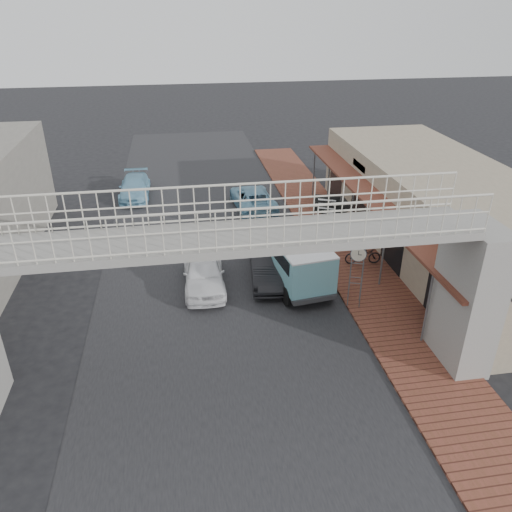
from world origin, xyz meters
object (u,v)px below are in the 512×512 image
object	(u,v)px
dark_sedan	(269,261)
motorcycle_far	(309,223)
arrow_sign	(345,208)
motorcycle_near	(363,255)
angkot_far	(135,187)
angkot_van	(296,256)
angkot_curb	(253,198)
street_clock	(358,256)
white_hatchback	(204,271)

from	to	relation	value
dark_sedan	motorcycle_far	bearing A→B (deg)	60.73
arrow_sign	dark_sedan	bearing A→B (deg)	-138.04
motorcycle_far	motorcycle_near	bearing A→B (deg)	-175.59
angkot_far	arrow_sign	world-z (taller)	arrow_sign
motorcycle_far	angkot_van	bearing A→B (deg)	141.49
angkot_curb	street_clock	size ratio (longest dim) A/B	1.80
street_clock	arrow_sign	size ratio (longest dim) A/B	0.84
motorcycle_near	street_clock	xyz separation A→B (m)	(-1.53, -3.20, 1.70)
dark_sedan	angkot_van	size ratio (longest dim) A/B	0.99
street_clock	dark_sedan	bearing A→B (deg)	155.33
white_hatchback	motorcycle_far	world-z (taller)	white_hatchback
street_clock	arrow_sign	distance (m)	4.12
dark_sedan	arrow_sign	xyz separation A→B (m)	(3.67, 1.16, 1.83)
dark_sedan	angkot_curb	size ratio (longest dim) A/B	0.98
dark_sedan	motorcycle_near	xyz separation A→B (m)	(4.44, 0.32, -0.22)
street_clock	motorcycle_far	bearing A→B (deg)	110.02
angkot_van	arrow_sign	size ratio (longest dim) A/B	1.50
motorcycle_near	arrow_sign	size ratio (longest dim) A/B	0.54
dark_sedan	angkot_van	xyz separation A→B (m)	(0.99, -0.87, 0.61)
motorcycle_far	street_clock	distance (m)	7.20
motorcycle_far	dark_sedan	bearing A→B (deg)	127.27
angkot_curb	arrow_sign	size ratio (longest dim) A/B	1.51
motorcycle_near	angkot_curb	bearing A→B (deg)	32.38
white_hatchback	angkot_curb	bearing A→B (deg)	69.08
angkot_far	angkot_van	xyz separation A→B (m)	(7.36, -12.01, 0.74)
angkot_van	motorcycle_far	size ratio (longest dim) A/B	2.91
angkot_far	arrow_sign	bearing A→B (deg)	-43.94
motorcycle_near	motorcycle_far	size ratio (longest dim) A/B	1.04
white_hatchback	arrow_sign	xyz separation A→B (m)	(6.56, 1.55, 1.87)
street_clock	angkot_curb	bearing A→B (deg)	122.20
white_hatchback	dark_sedan	distance (m)	2.92
motorcycle_far	street_clock	xyz separation A→B (m)	(-0.00, -7.00, 1.66)
arrow_sign	angkot_curb	bearing A→B (deg)	138.69
motorcycle_far	street_clock	bearing A→B (deg)	162.49
angkot_curb	motorcycle_far	bearing A→B (deg)	117.02
motorcycle_far	arrow_sign	world-z (taller)	arrow_sign
angkot_far	angkot_van	size ratio (longest dim) A/B	0.93
motorcycle_far	angkot_curb	bearing A→B (deg)	13.40
angkot_curb	arrow_sign	distance (m)	7.83
white_hatchback	dark_sedan	world-z (taller)	dark_sedan
angkot_curb	motorcycle_far	world-z (taller)	angkot_curb
dark_sedan	arrow_sign	size ratio (longest dim) A/B	1.48
motorcycle_far	arrow_sign	distance (m)	3.66
angkot_van	street_clock	distance (m)	2.91
white_hatchback	arrow_sign	distance (m)	6.99
angkot_far	angkot_curb	bearing A→B (deg)	-23.01
dark_sedan	white_hatchback	bearing A→B (deg)	-166.39
angkot_van	white_hatchback	bearing A→B (deg)	164.99
dark_sedan	angkot_curb	xyz separation A→B (m)	(0.54, 8.07, -0.11)
dark_sedan	motorcycle_far	world-z (taller)	dark_sedan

